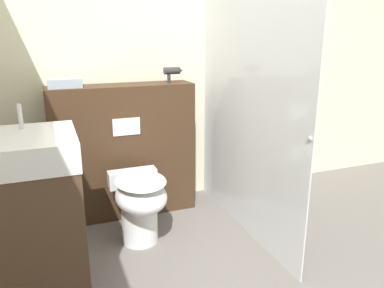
% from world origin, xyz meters
% --- Properties ---
extents(wall_back, '(8.00, 0.06, 2.50)m').
position_xyz_m(wall_back, '(0.00, 1.88, 1.25)').
color(wall_back, beige).
rests_on(wall_back, ground_plane).
extents(partition_panel, '(1.19, 0.30, 1.14)m').
position_xyz_m(partition_panel, '(-0.37, 1.66, 0.57)').
color(partition_panel, '#3D2819').
rests_on(partition_panel, ground_plane).
extents(shower_glass, '(0.04, 1.59, 1.99)m').
position_xyz_m(shower_glass, '(0.46, 1.05, 0.99)').
color(shower_glass, silver).
rests_on(shower_glass, ground_plane).
extents(toilet, '(0.38, 0.57, 0.54)m').
position_xyz_m(toilet, '(-0.38, 1.10, 0.34)').
color(toilet, white).
rests_on(toilet, ground_plane).
extents(sink_vanity, '(0.55, 0.57, 1.17)m').
position_xyz_m(sink_vanity, '(-1.09, 0.68, 0.52)').
color(sink_vanity, '#473323').
rests_on(sink_vanity, ground_plane).
extents(hair_drier, '(0.17, 0.06, 0.13)m').
position_xyz_m(hair_drier, '(0.07, 1.65, 1.23)').
color(hair_drier, '#2D2D33').
rests_on(hair_drier, partition_panel).
extents(folded_towel, '(0.25, 0.17, 0.07)m').
position_xyz_m(folded_towel, '(-0.81, 1.65, 1.17)').
color(folded_towel, '#8C9EAD').
rests_on(folded_towel, partition_panel).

